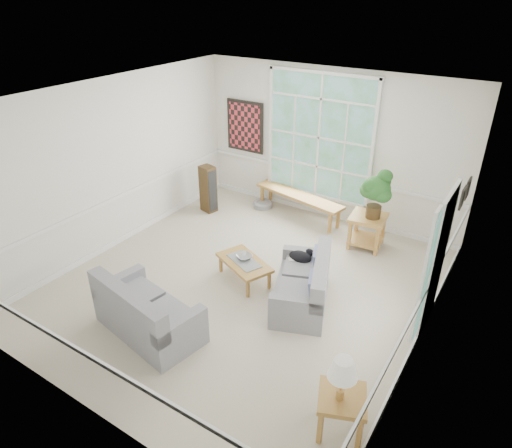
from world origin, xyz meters
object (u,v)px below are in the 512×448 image
Objects in this scene: end_table at (367,231)px; side_table at (340,413)px; coffee_table at (244,270)px; loveseat_right at (302,280)px; loveseat_front at (148,306)px.

end_table reaches higher than side_table.
coffee_table is 3.06m from side_table.
end_table is (1.28, 2.12, 0.13)m from coffee_table.
end_table is at bearing 106.83° from side_table.
loveseat_front is at bearing -151.50° from loveseat_right.
side_table is at bearing -72.56° from loveseat_right.
loveseat_front is 4.21m from end_table.
loveseat_front is 1.62× the size of coffee_table.
side_table is (2.88, -0.06, -0.17)m from loveseat_front.
loveseat_right is 0.94× the size of loveseat_front.
loveseat_front is 3.03× the size of side_table.
loveseat_front is at bearing -113.76° from end_table.
end_table reaches higher than coffee_table.
loveseat_right reaches higher than side_table.
coffee_table is at bearing 143.86° from side_table.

